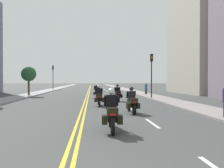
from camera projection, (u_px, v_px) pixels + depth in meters
The scene contains 16 objects.
ground_plane at pixel (89, 90), 50.41m from camera, with size 264.00×264.00×0.00m, color #404241.
sidewalk_left at pixel (51, 90), 49.74m from camera, with size 2.57×144.00×0.12m, color #939396.
sidewalk_right at pixel (126, 89), 51.08m from camera, with size 2.57×144.00×0.12m, color gray.
centreline_yellow_inner at pixel (89, 90), 50.40m from camera, with size 0.12×132.00×0.01m, color yellow.
centreline_yellow_outer at pixel (90, 90), 50.42m from camera, with size 0.12×132.00×0.01m, color yellow.
lane_dashes_white at pixel (112, 95), 31.76m from camera, with size 0.14×56.40×0.01m.
building_right_1 at pixel (203, 34), 36.96m from camera, with size 7.48×13.45×18.59m.
motorcycle_0 at pixel (112, 114), 9.12m from camera, with size 0.77×2.32×1.67m.
motorcycle_1 at pixel (132, 102), 14.20m from camera, with size 0.78×2.21×1.60m.
motorcycle_2 at pixel (99, 97), 18.33m from camera, with size 0.77×2.29×1.65m.
motorcycle_3 at pixel (118, 94), 22.53m from camera, with size 0.78×2.15×1.61m.
motorcycle_4 at pixel (97, 92), 27.08m from camera, with size 0.77×2.14×1.62m.
traffic_light_near at pixel (152, 68), 25.71m from camera, with size 0.28×0.38×4.85m.
traffic_light_far at pixel (53, 73), 46.31m from camera, with size 0.28×0.38×4.92m.
pedestrian_0 at pixel (146, 89), 32.68m from camera, with size 0.40×0.42×1.68m.
street_tree_0 at pixel (29, 74), 29.96m from camera, with size 1.87×1.87×3.74m.
Camera 1 is at (0.56, -2.62, 1.95)m, focal length 38.07 mm.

